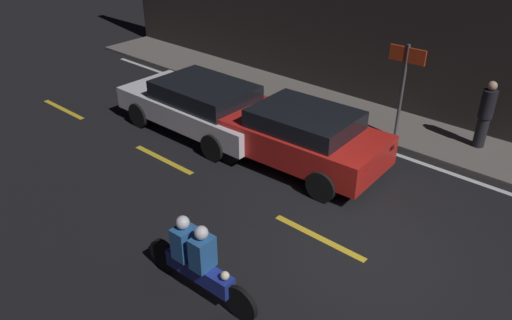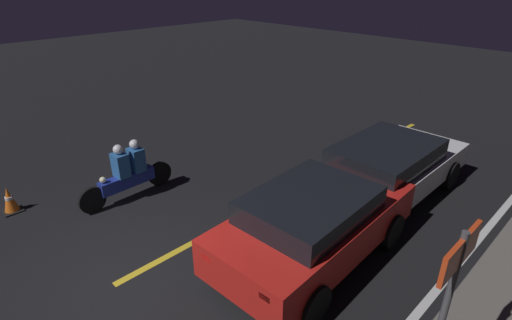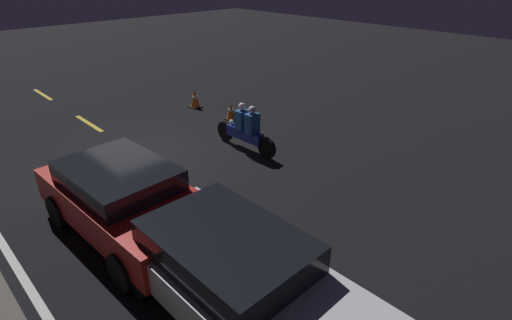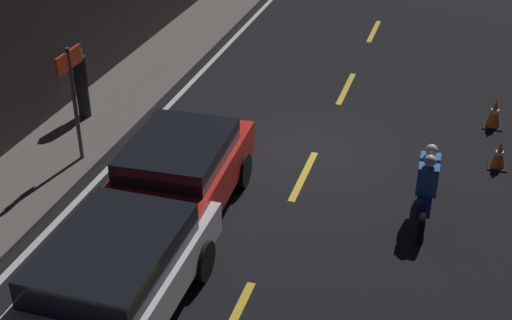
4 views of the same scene
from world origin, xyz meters
TOP-DOWN VIEW (x-y plane):
  - ground_plane at (0.00, 0.00)m, footprint 56.00×56.00m
  - lane_dash_b at (-5.50, 0.00)m, footprint 2.00×0.14m
  - lane_dash_c at (-1.00, 0.00)m, footprint 2.00×0.14m
  - lane_dash_d at (3.50, 0.00)m, footprint 2.00×0.14m
  - lane_dash_e at (8.00, 0.00)m, footprint 2.00×0.14m
  - sedan_white at (-5.94, 1.70)m, footprint 4.54×2.04m
  - taxi_red at (-2.96, 1.90)m, footprint 4.17×2.12m
  - motorcycle at (-1.69, -2.43)m, footprint 2.33×0.38m
  - traffic_cone_near at (0.50, -3.72)m, footprint 0.39×0.39m
  - traffic_cone_mid at (2.39, -3.59)m, footprint 0.43×0.43m

SIDE VIEW (x-z plane):
  - ground_plane at x=0.00m, z-range 0.00..0.00m
  - lane_dash_b at x=-5.50m, z-range 0.00..0.01m
  - lane_dash_c at x=-1.00m, z-range 0.00..0.01m
  - lane_dash_d at x=3.50m, z-range 0.00..0.01m
  - lane_dash_e at x=8.00m, z-range 0.00..0.01m
  - traffic_cone_near at x=0.50m, z-range -0.01..0.58m
  - traffic_cone_mid at x=2.39m, z-range -0.01..0.68m
  - motorcycle at x=-1.69m, z-range -0.05..1.33m
  - sedan_white at x=-5.94m, z-range 0.06..1.43m
  - taxi_red at x=-2.96m, z-range 0.07..1.49m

